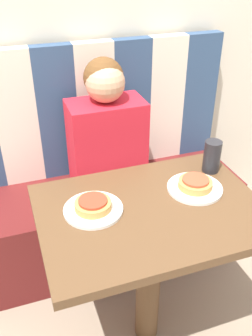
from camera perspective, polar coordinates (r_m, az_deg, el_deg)
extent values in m
plane|color=gray|center=(1.86, 3.07, -23.51)|extent=(12.00, 12.00, 0.00)
cube|color=#5B1919|center=(2.05, -2.57, -7.74)|extent=(1.36, 0.46, 0.44)
cube|color=beige|center=(1.88, -16.29, 7.04)|extent=(0.19, 0.07, 0.67)
cube|color=navy|center=(1.89, -10.44, 8.01)|extent=(0.19, 0.07, 0.67)
cube|color=beige|center=(1.93, -4.71, 8.87)|extent=(0.19, 0.07, 0.67)
cube|color=navy|center=(1.98, 0.79, 9.62)|extent=(0.19, 0.07, 0.67)
cube|color=beige|center=(2.05, 5.97, 10.24)|extent=(0.19, 0.07, 0.67)
cube|color=navy|center=(2.13, 10.80, 10.75)|extent=(0.19, 0.07, 0.67)
cube|color=brown|center=(1.35, 3.89, -6.71)|extent=(0.81, 0.58, 0.03)
cylinder|color=brown|center=(1.60, 3.42, -16.66)|extent=(0.10, 0.10, 0.67)
cube|color=red|center=(1.80, -2.91, 3.34)|extent=(0.35, 0.20, 0.45)
sphere|color=tan|center=(1.67, -3.21, 12.84)|extent=(0.18, 0.18, 0.18)
sphere|color=brown|center=(1.69, -3.44, 13.58)|extent=(0.18, 0.18, 0.18)
cylinder|color=white|center=(1.33, -5.01, -6.32)|extent=(0.21, 0.21, 0.01)
cylinder|color=white|center=(1.45, 10.43, -3.03)|extent=(0.21, 0.21, 0.01)
cylinder|color=#C68E47|center=(1.32, -5.05, -5.65)|extent=(0.13, 0.13, 0.03)
cylinder|color=#B73823|center=(1.31, -5.08, -5.01)|extent=(0.10, 0.10, 0.01)
cylinder|color=#C68E47|center=(1.44, 10.50, -2.39)|extent=(0.13, 0.13, 0.03)
cylinder|color=#AD472D|center=(1.43, 10.57, -1.79)|extent=(0.10, 0.10, 0.01)
cylinder|color=#232328|center=(1.55, 12.96, 1.74)|extent=(0.07, 0.07, 0.13)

